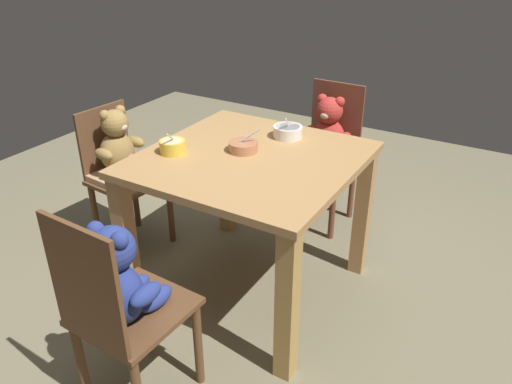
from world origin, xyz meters
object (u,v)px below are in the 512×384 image
object	(u,v)px
porridge_bowl_terracotta_center	(243,146)
porridge_bowl_white_far_center	(288,131)
teddy_chair_near_front	(120,291)
dining_table	(251,184)
teddy_chair_far_center	(327,139)
porridge_bowl_yellow_near_left	(173,146)
teddy_chair_near_left	(122,160)

from	to	relation	value
porridge_bowl_terracotta_center	porridge_bowl_white_far_center	size ratio (longest dim) A/B	0.93
teddy_chair_near_front	porridge_bowl_terracotta_center	size ratio (longest dim) A/B	6.31
teddy_chair_near_front	porridge_bowl_terracotta_center	world-z (taller)	teddy_chair_near_front
teddy_chair_near_front	dining_table	bearing A→B (deg)	1.22
teddy_chair_far_center	porridge_bowl_white_far_center	distance (m)	0.61
teddy_chair_far_center	dining_table	bearing A→B (deg)	-0.68
dining_table	teddy_chair_near_front	bearing A→B (deg)	-91.29
porridge_bowl_yellow_near_left	dining_table	bearing A→B (deg)	24.57
teddy_chair_near_left	porridge_bowl_white_far_center	bearing A→B (deg)	23.82
teddy_chair_near_front	porridge_bowl_yellow_near_left	distance (m)	0.81
dining_table	porridge_bowl_terracotta_center	xyz separation A→B (m)	(-0.06, 0.03, 0.17)
teddy_chair_near_front	porridge_bowl_terracotta_center	bearing A→B (deg)	5.01
dining_table	teddy_chair_near_front	world-z (taller)	teddy_chair_near_front
teddy_chair_far_center	teddy_chair_near_left	distance (m)	1.22
teddy_chair_near_left	dining_table	bearing A→B (deg)	5.28
dining_table	teddy_chair_far_center	size ratio (longest dim) A/B	1.11
porridge_bowl_yellow_near_left	porridge_bowl_terracotta_center	distance (m)	0.33
porridge_bowl_terracotta_center	teddy_chair_near_left	bearing A→B (deg)	-177.88
teddy_chair_far_center	porridge_bowl_white_far_center	xyz separation A→B (m)	(0.01, -0.56, 0.24)
teddy_chair_near_front	porridge_bowl_terracotta_center	xyz separation A→B (m)	(-0.04, 0.89, 0.22)
teddy_chair_near_front	porridge_bowl_white_far_center	world-z (taller)	teddy_chair_near_front
porridge_bowl_yellow_near_left	porridge_bowl_white_far_center	world-z (taller)	porridge_bowl_white_far_center
porridge_bowl_yellow_near_left	porridge_bowl_white_far_center	xyz separation A→B (m)	(0.37, 0.45, -0.00)
teddy_chair_near_front	teddy_chair_far_center	bearing A→B (deg)	0.95
teddy_chair_far_center	porridge_bowl_white_far_center	bearing A→B (deg)	2.35
porridge_bowl_yellow_near_left	porridge_bowl_white_far_center	distance (m)	0.58
teddy_chair_far_center	porridge_bowl_yellow_near_left	size ratio (longest dim) A/B	6.89
teddy_chair_near_front	porridge_bowl_white_far_center	distance (m)	1.18
teddy_chair_near_front	porridge_bowl_yellow_near_left	xyz separation A→B (m)	(-0.31, 0.71, 0.23)
teddy_chair_far_center	porridge_bowl_yellow_near_left	distance (m)	1.09
dining_table	porridge_bowl_white_far_center	bearing A→B (deg)	82.48
teddy_chair_near_front	porridge_bowl_white_far_center	xyz separation A→B (m)	(0.06, 1.15, 0.23)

